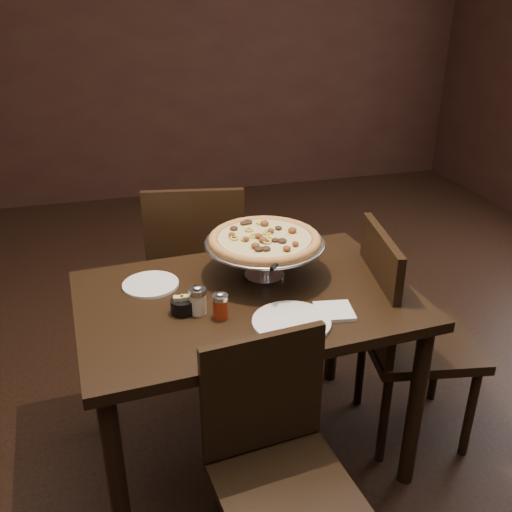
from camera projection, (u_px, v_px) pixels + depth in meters
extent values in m
cube|color=black|center=(243.00, 468.00, 2.38)|extent=(6.00, 7.00, 0.02)
cube|color=black|center=(138.00, 38.00, 4.82)|extent=(6.00, 0.02, 2.80)
cube|color=black|center=(247.00, 300.00, 2.13)|extent=(1.28, 0.90, 0.04)
cylinder|color=black|center=(117.00, 483.00, 1.83)|extent=(0.06, 0.06, 0.73)
cylinder|color=black|center=(415.00, 408.00, 2.16)|extent=(0.06, 0.06, 0.73)
cylinder|color=black|center=(98.00, 361.00, 2.43)|extent=(0.06, 0.06, 0.73)
cylinder|color=black|center=(334.00, 316.00, 2.76)|extent=(0.06, 0.06, 0.73)
cylinder|color=silver|center=(264.00, 275.00, 2.25)|extent=(0.16, 0.16, 0.01)
cylinder|color=silver|center=(264.00, 260.00, 2.23)|extent=(0.03, 0.03, 0.13)
cylinder|color=silver|center=(265.00, 244.00, 2.20)|extent=(0.11, 0.11, 0.01)
cylinder|color=#AAAAAF|center=(265.00, 243.00, 2.19)|extent=(0.46, 0.46, 0.01)
torus|color=#AAAAAF|center=(265.00, 243.00, 2.19)|extent=(0.47, 0.47, 0.01)
cylinder|color=brown|center=(265.00, 240.00, 2.19)|extent=(0.42, 0.42, 0.01)
torus|color=brown|center=(265.00, 239.00, 2.19)|extent=(0.44, 0.44, 0.04)
cylinder|color=tan|center=(265.00, 238.00, 2.19)|extent=(0.36, 0.36, 0.01)
cylinder|color=beige|center=(198.00, 303.00, 1.99)|extent=(0.06, 0.06, 0.08)
cylinder|color=silver|center=(197.00, 291.00, 1.97)|extent=(0.06, 0.06, 0.02)
ellipsoid|color=silver|center=(197.00, 287.00, 1.96)|extent=(0.03, 0.03, 0.01)
cylinder|color=maroon|center=(221.00, 308.00, 1.96)|extent=(0.05, 0.05, 0.07)
cylinder|color=silver|center=(220.00, 297.00, 1.95)|extent=(0.06, 0.06, 0.02)
ellipsoid|color=silver|center=(220.00, 294.00, 1.94)|extent=(0.03, 0.03, 0.01)
cylinder|color=black|center=(183.00, 306.00, 2.00)|extent=(0.09, 0.09, 0.05)
cube|color=tan|center=(179.00, 304.00, 1.99)|extent=(0.04, 0.03, 0.06)
cube|color=tan|center=(186.00, 303.00, 1.99)|extent=(0.04, 0.03, 0.06)
cube|color=white|center=(334.00, 311.00, 2.00)|extent=(0.15, 0.15, 0.01)
cylinder|color=white|center=(151.00, 284.00, 2.18)|extent=(0.21, 0.21, 0.01)
cylinder|color=white|center=(291.00, 322.00, 1.94)|extent=(0.27, 0.27, 0.01)
cone|color=silver|center=(277.00, 265.00, 2.01)|extent=(0.14, 0.14, 0.00)
cylinder|color=black|center=(277.00, 264.00, 2.01)|extent=(0.08, 0.09, 0.02)
cube|color=black|center=(197.00, 272.00, 2.95)|extent=(0.54, 0.54, 0.04)
cube|color=black|center=(195.00, 240.00, 2.64)|extent=(0.46, 0.11, 0.48)
cylinder|color=black|center=(232.00, 294.00, 3.24)|extent=(0.04, 0.04, 0.45)
cylinder|color=black|center=(166.00, 297.00, 3.21)|extent=(0.04, 0.04, 0.45)
cylinder|color=black|center=(236.00, 330.00, 2.90)|extent=(0.04, 0.04, 0.45)
cylinder|color=black|center=(163.00, 334.00, 2.87)|extent=(0.04, 0.04, 0.45)
cube|color=black|center=(286.00, 492.00, 1.74)|extent=(0.45, 0.45, 0.04)
cube|color=black|center=(263.00, 392.00, 1.79)|extent=(0.41, 0.07, 0.43)
cylinder|color=black|center=(307.00, 488.00, 2.03)|extent=(0.03, 0.03, 0.40)
cube|color=black|center=(419.00, 342.00, 2.39)|extent=(0.52, 0.52, 0.04)
cube|color=black|center=(378.00, 288.00, 2.26)|extent=(0.11, 0.45, 0.47)
cylinder|color=black|center=(470.00, 413.00, 2.35)|extent=(0.04, 0.04, 0.44)
cylinder|color=black|center=(437.00, 361.00, 2.68)|extent=(0.04, 0.04, 0.44)
cylinder|color=black|center=(384.00, 419.00, 2.32)|extent=(0.04, 0.04, 0.44)
cylinder|color=black|center=(361.00, 365.00, 2.65)|extent=(0.04, 0.04, 0.44)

